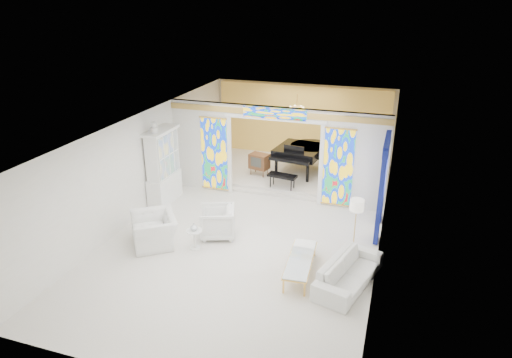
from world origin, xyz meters
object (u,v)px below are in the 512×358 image
(coffee_table, at_px, (300,260))
(grand_piano, at_px, (304,151))
(china_cabinet, at_px, (163,167))
(armchair_left, at_px, (154,230))
(armchair_right, at_px, (217,222))
(sofa, at_px, (349,272))
(tv_console, at_px, (259,161))

(coffee_table, height_order, grand_piano, grand_piano)
(china_cabinet, height_order, coffee_table, china_cabinet)
(armchair_left, relative_size, armchair_right, 1.35)
(coffee_table, xyz_separation_m, grand_piano, (-1.28, 6.13, 0.59))
(coffee_table, distance_m, grand_piano, 6.29)
(china_cabinet, relative_size, coffee_table, 1.45)
(sofa, xyz_separation_m, coffee_table, (-1.15, 0.08, 0.06))
(sofa, height_order, coffee_table, sofa)
(armchair_right, distance_m, coffee_table, 2.78)
(armchair_left, bearing_deg, armchair_right, 85.79)
(armchair_left, bearing_deg, sofa, 50.48)
(armchair_left, height_order, grand_piano, grand_piano)
(armchair_left, xyz_separation_m, sofa, (5.13, -0.25, -0.09))
(coffee_table, xyz_separation_m, tv_console, (-2.73, 5.37, 0.30))
(armchair_right, height_order, sofa, armchair_right)
(sofa, relative_size, grand_piano, 0.72)
(china_cabinet, xyz_separation_m, armchair_left, (1.04, -2.49, -0.76))
(sofa, bearing_deg, grand_piano, 37.48)
(sofa, bearing_deg, tv_console, 51.57)
(china_cabinet, bearing_deg, sofa, -23.92)
(armchair_right, height_order, tv_console, tv_console)
(armchair_left, bearing_deg, coffee_table, 50.81)
(armchair_left, xyz_separation_m, tv_console, (1.25, 5.20, 0.27))
(coffee_table, relative_size, grand_piano, 0.63)
(armchair_right, relative_size, tv_console, 1.21)
(armchair_right, height_order, grand_piano, grand_piano)
(grand_piano, relative_size, tv_console, 3.92)
(tv_console, bearing_deg, china_cabinet, -116.28)
(armchair_left, distance_m, grand_piano, 6.56)
(armchair_right, bearing_deg, grand_piano, 145.82)
(sofa, relative_size, tv_console, 2.83)
(armchair_right, bearing_deg, coffee_table, 47.30)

